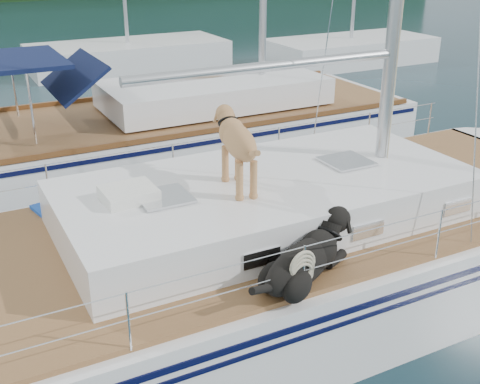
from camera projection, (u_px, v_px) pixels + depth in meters
ground at (213, 316)px, 7.91m from camera, size 120.00×120.00×0.00m
main_sailboat at (219, 270)px, 7.67m from camera, size 12.00×3.98×14.01m
neighbor_sailboat at (169, 135)px, 13.03m from camera, size 11.00×3.50×13.30m
bg_boat_center at (129, 56)px, 22.48m from camera, size 7.20×3.00×11.65m
bg_boat_east at (350, 51)px, 23.42m from camera, size 6.40×3.00×11.65m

